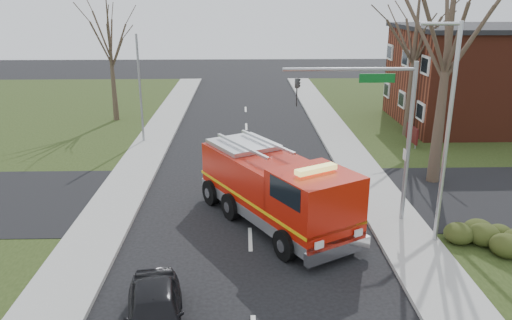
{
  "coord_description": "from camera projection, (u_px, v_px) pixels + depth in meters",
  "views": [
    {
      "loc": [
        -0.26,
        -17.83,
        9.18
      ],
      "look_at": [
        0.34,
        4.02,
        2.0
      ],
      "focal_mm": 35.0,
      "sensor_mm": 36.0,
      "label": 1
    }
  ],
  "objects": [
    {
      "name": "traffic_signal_mast",
      "position": [
        380.0,
        114.0,
        19.9
      ],
      "size": [
        5.29,
        0.18,
        6.8
      ],
      "color": "gray",
      "rests_on": "ground"
    },
    {
      "name": "bare_tree_left",
      "position": [
        110.0,
        48.0,
        36.81
      ],
      "size": [
        4.5,
        4.5,
        9.0
      ],
      "color": "#392921",
      "rests_on": "ground"
    },
    {
      "name": "parked_car_maroon",
      "position": [
        155.0,
        312.0,
        14.09
      ],
      "size": [
        2.26,
        4.24,
        1.37
      ],
      "primitive_type": "imported",
      "rotation": [
        0.0,
        0.0,
        0.16
      ],
      "color": "black",
      "rests_on": "ground"
    },
    {
      "name": "health_center_sign",
      "position": [
        412.0,
        134.0,
        31.68
      ],
      "size": [
        0.12,
        2.0,
        1.4
      ],
      "color": "#441010",
      "rests_on": "ground"
    },
    {
      "name": "fire_engine",
      "position": [
        276.0,
        191.0,
        20.7
      ],
      "size": [
        6.5,
        8.52,
        3.31
      ],
      "rotation": [
        0.0,
        0.0,
        0.52
      ],
      "color": "#B11608",
      "rests_on": "ground"
    },
    {
      "name": "sidewalk_left",
      "position": [
        93.0,
        240.0,
        19.62
      ],
      "size": [
        2.4,
        80.0,
        0.15
      ],
      "primitive_type": "cube",
      "color": "#999994",
      "rests_on": "ground"
    },
    {
      "name": "sidewalk_right",
      "position": [
        405.0,
        236.0,
        19.94
      ],
      "size": [
        2.4,
        80.0,
        0.15
      ],
      "primitive_type": "cube",
      "color": "#999994",
      "rests_on": "ground"
    },
    {
      "name": "ground",
      "position": [
        250.0,
        239.0,
        19.8
      ],
      "size": [
        120.0,
        120.0,
        0.0
      ],
      "primitive_type": "plane",
      "color": "black",
      "rests_on": "ground"
    },
    {
      "name": "bare_tree_near",
      "position": [
        449.0,
        36.0,
        23.44
      ],
      "size": [
        6.0,
        6.0,
        12.0
      ],
      "color": "#392921",
      "rests_on": "ground"
    },
    {
      "name": "bare_tree_far",
      "position": [
        416.0,
        40.0,
        32.32
      ],
      "size": [
        5.25,
        5.25,
        10.5
      ],
      "color": "#392921",
      "rests_on": "ground"
    },
    {
      "name": "hedge_corner",
      "position": [
        488.0,
        235.0,
        18.91
      ],
      "size": [
        2.8,
        2.0,
        0.9
      ],
      "primitive_type": "ellipsoid",
      "color": "#303914",
      "rests_on": "lawn_right"
    },
    {
      "name": "streetlight_pole",
      "position": [
        446.0,
        130.0,
        18.1
      ],
      "size": [
        1.48,
        0.16,
        8.4
      ],
      "color": "#B7BABF",
      "rests_on": "ground"
    },
    {
      "name": "utility_pole_far",
      "position": [
        140.0,
        90.0,
        31.83
      ],
      "size": [
        0.14,
        0.14,
        7.0
      ],
      "primitive_type": "cylinder",
      "color": "gray",
      "rests_on": "ground"
    },
    {
      "name": "brick_building",
      "position": [
        507.0,
        76.0,
        36.25
      ],
      "size": [
        15.4,
        10.4,
        7.25
      ],
      "color": "#612617",
      "rests_on": "ground"
    }
  ]
}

